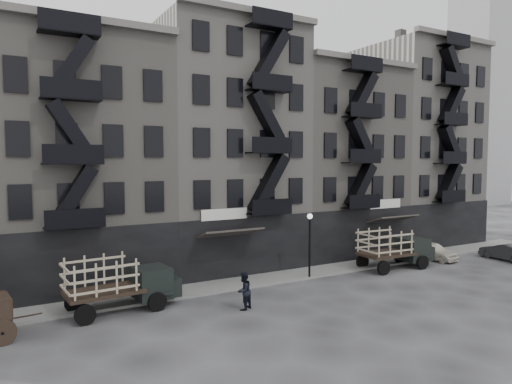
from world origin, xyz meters
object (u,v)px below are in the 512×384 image
stake_truck_west (120,280)px  pedestrian_mid (244,291)px  car_east (432,251)px  car_far (506,252)px  stake_truck_east (395,246)px

stake_truck_west → pedestrian_mid: 6.36m
pedestrian_mid → car_east: bearing=162.3°
car_east → stake_truck_west: bearing=173.8°
stake_truck_west → car_east: stake_truck_west is taller
stake_truck_west → car_far: bearing=-9.8°
stake_truck_west → stake_truck_east: bearing=-5.5°
car_far → stake_truck_west: bearing=-2.4°
car_east → car_far: (4.74, -3.01, -0.05)m
stake_truck_east → stake_truck_west: bearing=-178.0°
stake_truck_west → car_east: bearing=-3.7°
car_east → car_far: 5.61m
stake_truck_west → car_far: size_ratio=1.51×
car_far → car_east: bearing=-29.5°
stake_truck_east → car_east: size_ratio=1.44×
stake_truck_east → pedestrian_mid: bearing=-166.3°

